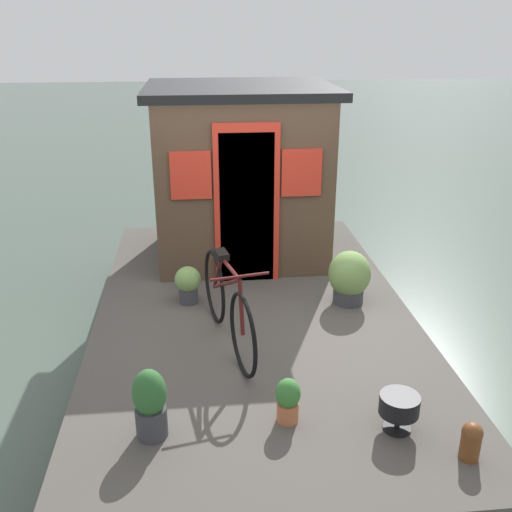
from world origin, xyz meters
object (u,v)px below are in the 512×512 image
at_px(bicycle, 227,305).
at_px(mooring_bollard, 471,440).
at_px(potted_plant_sage, 150,404).
at_px(potted_plant_ivy, 349,277).
at_px(potted_plant_basil, 188,283).
at_px(potted_plant_lavender, 288,399).
at_px(charcoal_grill, 399,406).
at_px(houseboat_cabin, 241,173).

distance_m(bicycle, mooring_bollard, 2.31).
bearing_deg(potted_plant_sage, potted_plant_ivy, -44.59).
bearing_deg(potted_plant_sage, potted_plant_basil, -6.72).
relative_size(potted_plant_sage, potted_plant_lavender, 1.52).
relative_size(bicycle, charcoal_grill, 5.77).
bearing_deg(charcoal_grill, potted_plant_sage, 86.22).
bearing_deg(potted_plant_basil, houseboat_cabin, -26.07).
distance_m(bicycle, potted_plant_basil, 0.99).
height_order(potted_plant_sage, potted_plant_lavender, potted_plant_sage).
xyz_separation_m(potted_plant_sage, potted_plant_basil, (2.13, -0.25, -0.05)).
xyz_separation_m(houseboat_cabin, charcoal_grill, (-3.62, -0.86, -0.85)).
xyz_separation_m(bicycle, potted_plant_basil, (0.90, 0.37, -0.18)).
distance_m(potted_plant_ivy, potted_plant_basil, 1.70).
distance_m(bicycle, potted_plant_lavender, 1.24).
height_order(potted_plant_sage, charcoal_grill, potted_plant_sage).
bearing_deg(potted_plant_sage, charcoal_grill, -93.78).
xyz_separation_m(charcoal_grill, mooring_bollard, (-0.34, -0.39, -0.05)).
xyz_separation_m(potted_plant_basil, potted_plant_lavender, (-2.06, -0.75, -0.04)).
distance_m(potted_plant_sage, potted_plant_lavender, 1.01).
relative_size(houseboat_cabin, mooring_bollard, 7.72).
bearing_deg(houseboat_cabin, mooring_bollard, -162.44).
relative_size(houseboat_cabin, potted_plant_sage, 4.03).
relative_size(potted_plant_sage, charcoal_grill, 1.87).
bearing_deg(bicycle, potted_plant_lavender, -161.90).
bearing_deg(houseboat_cabin, potted_plant_sage, 165.26).
height_order(bicycle, potted_plant_lavender, bicycle).
relative_size(bicycle, mooring_bollard, 5.92).
relative_size(potted_plant_ivy, mooring_bollard, 2.01).
height_order(potted_plant_ivy, potted_plant_sage, potted_plant_ivy).
distance_m(bicycle, potted_plant_ivy, 1.52).
bearing_deg(houseboat_cabin, charcoal_grill, -166.60).
bearing_deg(potted_plant_ivy, mooring_bollard, -174.44).
xyz_separation_m(bicycle, potted_plant_sage, (-1.23, 0.62, -0.13)).
bearing_deg(bicycle, mooring_bollard, -137.39).
xyz_separation_m(bicycle, potted_plant_ivy, (0.74, -1.32, -0.11)).
distance_m(potted_plant_basil, mooring_bollard, 3.23).
bearing_deg(potted_plant_lavender, bicycle, 18.10).
height_order(potted_plant_basil, mooring_bollard, potted_plant_basil).
bearing_deg(bicycle, potted_plant_sage, 153.26).
height_order(houseboat_cabin, mooring_bollard, houseboat_cabin).
height_order(bicycle, potted_plant_ivy, bicycle).
distance_m(houseboat_cabin, potted_plant_lavender, 3.55).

